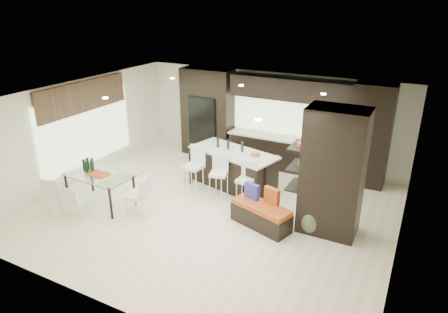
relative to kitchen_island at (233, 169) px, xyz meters
The scene contains 22 objects.
ground 1.51m from the kitchen_island, 83.71° to the right, with size 8.00×8.00×0.00m, color #F2E5B9.
back_wall 2.25m from the kitchen_island, 85.68° to the left, with size 8.00×0.02×2.70m, color white.
left_wall 4.19m from the kitchen_island, 159.67° to the right, with size 0.02×7.00×2.70m, color white.
right_wall 4.48m from the kitchen_island, 18.91° to the right, with size 0.02×7.00×2.70m, color white.
ceiling 2.64m from the kitchen_island, 83.71° to the right, with size 8.00×7.00×0.02m, color white.
window_left 4.09m from the kitchen_island, 162.16° to the right, with size 0.04×3.20×1.90m, color #B2D199.
window_back 2.42m from the kitchen_island, 69.61° to the left, with size 3.40×0.04×1.20m, color #B2D199.
stone_accent 4.34m from the kitchen_island, 162.03° to the right, with size 0.08×3.00×0.80m, color brown.
ceiling_spots 2.49m from the kitchen_island, 82.39° to the right, with size 4.00×3.00×0.02m, color white.
back_cabinetry 2.06m from the kitchen_island, 69.38° to the left, with size 6.80×0.68×2.70m, color black.
refrigerator 2.48m from the kitchen_island, 135.79° to the left, with size 0.90×0.68×1.90m, color black.
partition_column 3.07m from the kitchen_island, 20.38° to the right, with size 1.20×0.80×2.70m, color black.
kitchen_island is the anchor object (origin of this frame).
stool_left 1.08m from the kitchen_island, 131.13° to the right, with size 0.44×0.44×0.98m, color silver.
stool_mid 0.80m from the kitchen_island, 90.00° to the right, with size 0.40×0.40×0.91m, color silver.
stool_right 1.07m from the kitchen_island, 47.95° to the right, with size 0.38×0.38×0.87m, color silver.
bench 2.11m from the kitchen_island, 46.95° to the right, with size 1.34×0.52×0.52m, color black.
floor_vase 2.78m from the kitchen_island, 28.03° to the right, with size 0.40×0.40×1.08m, color #4A573F, non-canonical shape.
dining_table 3.36m from the kitchen_island, 134.76° to the right, with size 1.62×0.91×0.78m, color white.
chair_near 3.92m from the kitchen_island, 127.13° to the right, with size 0.41×0.41×0.75m, color silver.
chair_far 4.26m from the kitchen_island, 132.32° to the right, with size 0.47×0.47×0.86m, color silver.
chair_end 2.69m from the kitchen_island, 117.48° to the right, with size 0.47×0.47×0.87m, color silver.
Camera 1 is at (4.05, -7.18, 4.65)m, focal length 32.00 mm.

